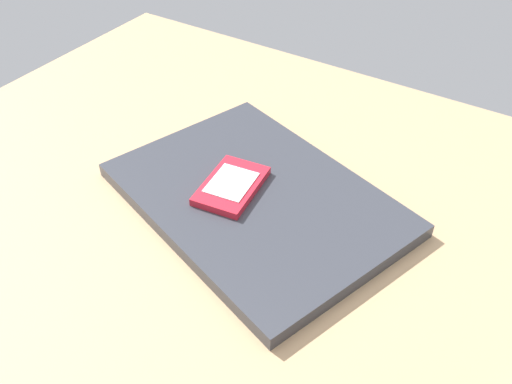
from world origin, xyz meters
TOP-DOWN VIEW (x-y plane):
  - desk_surface at (0.00, 0.00)cm, footprint 120.00×80.00cm
  - laptop_closed at (9.04, -2.09)cm, footprint 41.10×34.70cm
  - cell_phone_on_laptop at (12.06, -1.15)cm, footprint 7.65×10.60cm

SIDE VIEW (x-z plane):
  - desk_surface at x=0.00cm, z-range 0.00..3.00cm
  - laptop_closed at x=9.04cm, z-range 3.00..4.82cm
  - cell_phone_on_laptop at x=12.06cm, z-range 4.79..5.90cm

